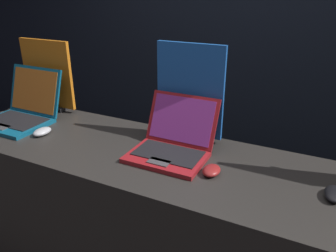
% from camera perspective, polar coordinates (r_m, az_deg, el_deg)
% --- Properties ---
extents(wall_back, '(8.00, 0.05, 2.80)m').
position_cam_1_polar(wall_back, '(2.52, 14.14, 18.43)').
color(wall_back, black).
rests_on(wall_back, ground_plane).
extents(display_counter, '(2.29, 0.59, 0.89)m').
position_cam_1_polar(display_counter, '(1.69, -0.00, -18.90)').
color(display_counter, '#282623').
rests_on(display_counter, ground_plane).
extents(laptop_front, '(0.35, 0.36, 0.27)m').
position_cam_1_polar(laptop_front, '(1.96, -24.07, 2.55)').
color(laptop_front, '#0F5170').
rests_on(laptop_front, display_counter).
extents(mouse_front, '(0.07, 0.10, 0.03)m').
position_cam_1_polar(mouse_front, '(1.76, -21.06, -0.91)').
color(mouse_front, '#B2B2B7').
rests_on(mouse_front, display_counter).
extents(promo_stand_front, '(0.35, 0.07, 0.41)m').
position_cam_1_polar(promo_stand_front, '(2.06, -20.16, 7.97)').
color(promo_stand_front, black).
rests_on(promo_stand_front, display_counter).
extents(laptop_middle, '(0.33, 0.33, 0.23)m').
position_cam_1_polar(laptop_middle, '(1.44, 0.76, -2.75)').
color(laptop_middle, maroon).
rests_on(laptop_middle, display_counter).
extents(mouse_middle, '(0.07, 0.09, 0.03)m').
position_cam_1_polar(mouse_middle, '(1.32, 7.59, -7.67)').
color(mouse_middle, maroon).
rests_on(mouse_middle, display_counter).
extents(promo_stand_middle, '(0.33, 0.07, 0.46)m').
position_cam_1_polar(promo_stand_middle, '(1.54, 3.71, 5.42)').
color(promo_stand_middle, black).
rests_on(promo_stand_middle, display_counter).
extents(mouse_back, '(0.06, 0.11, 0.03)m').
position_cam_1_polar(mouse_back, '(1.31, 26.91, -10.49)').
color(mouse_back, black).
rests_on(mouse_back, display_counter).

